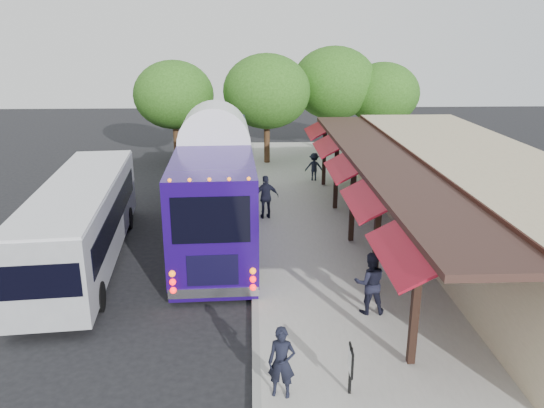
% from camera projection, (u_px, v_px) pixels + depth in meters
% --- Properties ---
extents(ground, '(90.00, 90.00, 0.00)m').
position_uv_depth(ground, '(253.00, 296.00, 16.56)').
color(ground, black).
rests_on(ground, ground).
extents(sidewalk, '(10.00, 40.00, 0.15)m').
position_uv_depth(sidewalk, '(382.00, 243.00, 20.53)').
color(sidewalk, '#9E9B93').
rests_on(sidewalk, ground).
extents(curb, '(0.20, 40.00, 0.16)m').
position_uv_depth(curb, '(254.00, 245.00, 20.34)').
color(curb, gray).
rests_on(curb, ground).
extents(station_shelter, '(8.15, 20.00, 3.60)m').
position_uv_depth(station_shelter, '(473.00, 199.00, 20.11)').
color(station_shelter, tan).
rests_on(station_shelter, ground).
extents(coach_bus, '(3.27, 13.11, 4.16)m').
position_uv_depth(coach_bus, '(216.00, 179.00, 21.36)').
color(coach_bus, '#200863').
rests_on(coach_bus, ground).
extents(city_bus, '(3.39, 11.05, 2.92)m').
position_uv_depth(city_bus, '(82.00, 219.00, 18.62)').
color(city_bus, gray).
rests_on(city_bus, ground).
extents(ped_a, '(0.67, 0.51, 1.66)m').
position_uv_depth(ped_a, '(282.00, 362.00, 11.52)').
color(ped_a, black).
rests_on(ped_a, sidewalk).
extents(ped_b, '(0.92, 0.73, 1.85)m').
position_uv_depth(ped_b, '(370.00, 283.00, 15.01)').
color(ped_b, black).
rests_on(ped_b, sidewalk).
extents(ped_c, '(1.18, 0.67, 1.90)m').
position_uv_depth(ped_c, '(266.00, 197.00, 22.89)').
color(ped_c, black).
rests_on(ped_c, sidewalk).
extents(ped_d, '(1.04, 0.66, 1.52)m').
position_uv_depth(ped_d, '(314.00, 167.00, 28.93)').
color(ped_d, black).
rests_on(ped_d, sidewalk).
extents(sign_board, '(0.08, 0.53, 1.15)m').
position_uv_depth(sign_board, '(351.00, 363.00, 11.59)').
color(sign_board, black).
rests_on(sign_board, sidewalk).
extents(tree_left, '(5.30, 5.30, 6.78)m').
position_uv_depth(tree_left, '(267.00, 91.00, 32.00)').
color(tree_left, '#382314').
rests_on(tree_left, ground).
extents(tree_mid, '(5.58, 5.58, 7.14)m').
position_uv_depth(tree_mid, '(334.00, 83.00, 34.78)').
color(tree_mid, '#382314').
rests_on(tree_mid, ground).
extents(tree_right, '(4.79, 4.79, 6.13)m').
position_uv_depth(tree_right, '(383.00, 94.00, 34.89)').
color(tree_right, '#382314').
rests_on(tree_right, ground).
extents(tree_far, '(4.96, 4.96, 6.35)m').
position_uv_depth(tree_far, '(174.00, 95.00, 32.84)').
color(tree_far, '#382314').
rests_on(tree_far, ground).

